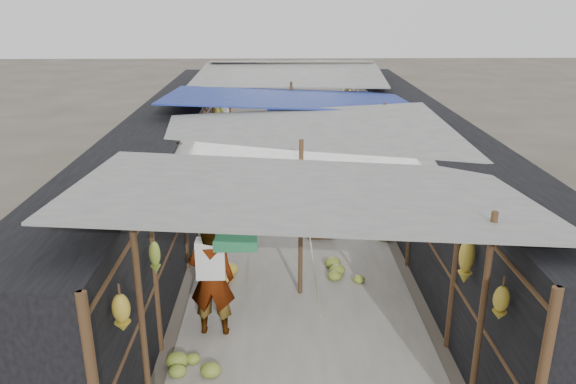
{
  "coord_description": "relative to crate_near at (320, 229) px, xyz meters",
  "views": [
    {
      "loc": [
        -0.36,
        -5.15,
        4.62
      ],
      "look_at": [
        -0.17,
        4.49,
        1.25
      ],
      "focal_mm": 35.0,
      "sensor_mm": 36.0,
      "label": 1
    }
  ],
  "objects": [
    {
      "name": "aisle_slab",
      "position": [
        -0.49,
        1.19,
        -0.14
      ],
      "size": [
        3.6,
        16.0,
        0.02
      ],
      "primitive_type": "cube",
      "color": "#9E998E",
      "rests_on": "ground"
    },
    {
      "name": "stall_left",
      "position": [
        -3.19,
        1.19,
        1.0
      ],
      "size": [
        1.4,
        15.0,
        2.3
      ],
      "primitive_type": "cube",
      "color": "black",
      "rests_on": "ground"
    },
    {
      "name": "stall_right",
      "position": [
        2.21,
        1.19,
        1.0
      ],
      "size": [
        1.4,
        15.0,
        2.3
      ],
      "primitive_type": "cube",
      "color": "black",
      "rests_on": "ground"
    },
    {
      "name": "crate_near",
      "position": [
        0.0,
        0.0,
        0.0
      ],
      "size": [
        0.55,
        0.46,
        0.31
      ],
      "primitive_type": "cube",
      "rotation": [
        0.0,
        0.0,
        0.09
      ],
      "color": "olive",
      "rests_on": "ground"
    },
    {
      "name": "crate_mid",
      "position": [
        1.13,
        1.01,
        0.0
      ],
      "size": [
        0.64,
        0.58,
        0.31
      ],
      "primitive_type": "cube",
      "rotation": [
        0.0,
        0.0,
        0.38
      ],
      "color": "olive",
      "rests_on": "ground"
    },
    {
      "name": "crate_back",
      "position": [
        -0.45,
        2.84,
        -0.01
      ],
      "size": [
        0.57,
        0.53,
        0.3
      ],
      "primitive_type": "cube",
      "rotation": [
        0.0,
        0.0,
        0.38
      ],
      "color": "olive",
      "rests_on": "ground"
    },
    {
      "name": "black_basin",
      "position": [
        1.21,
        1.45,
        -0.06
      ],
      "size": [
        0.63,
        0.63,
        0.19
      ],
      "primitive_type": "cylinder",
      "color": "black",
      "rests_on": "ground"
    },
    {
      "name": "vendor_elderly",
      "position": [
        -1.78,
        -3.42,
        0.72
      ],
      "size": [
        0.65,
        0.44,
        1.75
      ],
      "primitive_type": "imported",
      "rotation": [
        0.0,
        0.0,
        3.1
      ],
      "color": "silver",
      "rests_on": "ground"
    },
    {
      "name": "shopper_blue",
      "position": [
        -1.18,
        0.63,
        0.63
      ],
      "size": [
        0.84,
        0.7,
        1.58
      ],
      "primitive_type": "imported",
      "rotation": [
        0.0,
        0.0,
        0.14
      ],
      "color": "navy",
      "rests_on": "ground"
    },
    {
      "name": "vendor_seated",
      "position": [
        1.21,
        2.29,
        0.27
      ],
      "size": [
        0.48,
        0.62,
        0.85
      ],
      "primitive_type": "imported",
      "rotation": [
        0.0,
        0.0,
        -1.24
      ],
      "color": "#47443E",
      "rests_on": "ground"
    },
    {
      "name": "market_canopy",
      "position": [
        -0.46,
        1.51,
        2.25
      ],
      "size": [
        5.62,
        15.2,
        2.77
      ],
      "color": "brown",
      "rests_on": "ground"
    },
    {
      "name": "hanging_bananas",
      "position": [
        -0.39,
        1.05,
        1.5
      ],
      "size": [
        3.96,
        13.8,
        0.71
      ],
      "color": "gold",
      "rests_on": "ground"
    },
    {
      "name": "floor_bananas",
      "position": [
        -0.62,
        1.22,
        0.0
      ],
      "size": [
        3.98,
        10.86,
        0.35
      ],
      "color": "olive",
      "rests_on": "ground"
    }
  ]
}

